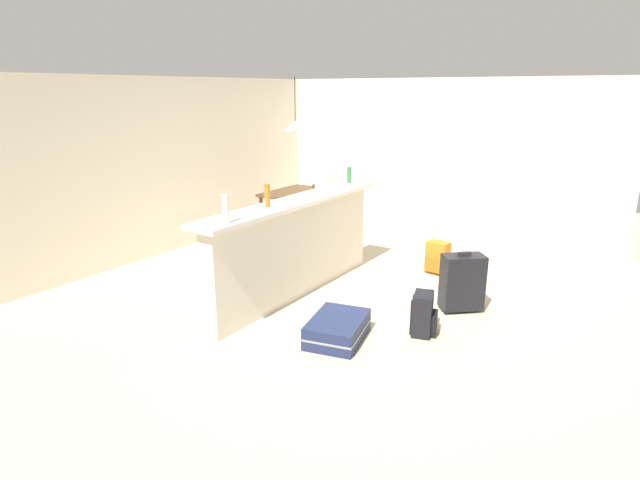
{
  "coord_description": "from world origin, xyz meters",
  "views": [
    {
      "loc": [
        -5.06,
        -2.96,
        2.33
      ],
      "look_at": [
        -0.29,
        0.27,
        0.64
      ],
      "focal_mm": 28.91,
      "sensor_mm": 36.0,
      "label": 1
    }
  ],
  "objects": [
    {
      "name": "ground_plane",
      "position": [
        0.0,
        0.0,
        -0.03
      ],
      "size": [
        13.0,
        13.0,
        0.05
      ],
      "primitive_type": "cube",
      "color": "#BCAD8E"
    },
    {
      "name": "wall_back",
      "position": [
        0.0,
        3.05,
        1.25
      ],
      "size": [
        6.6,
        0.1,
        2.5
      ],
      "primitive_type": "cube",
      "color": "silver",
      "rests_on": "ground_plane"
    },
    {
      "name": "wall_right",
      "position": [
        3.05,
        0.3,
        1.25
      ],
      "size": [
        0.1,
        6.0,
        2.5
      ],
      "primitive_type": "cube",
      "color": "silver",
      "rests_on": "ground_plane"
    },
    {
      "name": "partition_half_wall",
      "position": [
        -0.52,
        0.44,
        0.54
      ],
      "size": [
        2.8,
        0.2,
        1.08
      ],
      "primitive_type": "cube",
      "color": "silver",
      "rests_on": "ground_plane"
    },
    {
      "name": "bar_countertop",
      "position": [
        -0.52,
        0.44,
        1.11
      ],
      "size": [
        2.96,
        0.4,
        0.05
      ],
      "primitive_type": "cube",
      "color": "white",
      "rests_on": "partition_half_wall"
    },
    {
      "name": "bottle_white",
      "position": [
        -1.72,
        0.34,
        1.27
      ],
      "size": [
        0.06,
        0.06,
        0.27
      ],
      "primitive_type": "cylinder",
      "color": "silver",
      "rests_on": "bar_countertop"
    },
    {
      "name": "bottle_amber",
      "position": [
        -0.98,
        0.47,
        1.26
      ],
      "size": [
        0.06,
        0.06,
        0.24
      ],
      "primitive_type": "cylinder",
      "color": "#9E661E",
      "rests_on": "bar_countertop"
    },
    {
      "name": "bottle_clear",
      "position": [
        -0.12,
        0.41,
        1.27
      ],
      "size": [
        0.07,
        0.07,
        0.26
      ],
      "primitive_type": "cylinder",
      "color": "silver",
      "rests_on": "bar_countertop"
    },
    {
      "name": "bottle_green",
      "position": [
        0.73,
        0.49,
        1.24
      ],
      "size": [
        0.06,
        0.06,
        0.21
      ],
      "primitive_type": "cylinder",
      "color": "#2D6B38",
      "rests_on": "bar_countertop"
    },
    {
      "name": "grocery_bag",
      "position": [
        0.24,
        0.49,
        1.24
      ],
      "size": [
        0.26,
        0.18,
        0.22
      ],
      "primitive_type": "cube",
      "color": "silver",
      "rests_on": "bar_countertop"
    },
    {
      "name": "dining_table",
      "position": [
        1.5,
        1.93,
        0.65
      ],
      "size": [
        1.1,
        0.8,
        0.74
      ],
      "color": "#4C331E",
      "rests_on": "ground_plane"
    },
    {
      "name": "dining_chair_near_partition",
      "position": [
        1.48,
        1.33,
        0.52
      ],
      "size": [
        0.47,
        0.47,
        0.93
      ],
      "color": "#4C331E",
      "rests_on": "ground_plane"
    },
    {
      "name": "pendant_lamp",
      "position": [
        1.48,
        1.92,
        1.78
      ],
      "size": [
        0.34,
        0.34,
        0.84
      ],
      "color": "black"
    },
    {
      "name": "suitcase_flat_navy",
      "position": [
        -1.22,
        -0.57,
        0.11
      ],
      "size": [
        0.88,
        0.64,
        0.22
      ],
      "color": "#1E284C",
      "rests_on": "ground_plane"
    },
    {
      "name": "suitcase_upright_black",
      "position": [
        0.11,
        -1.32,
        0.33
      ],
      "size": [
        0.47,
        0.49,
        0.67
      ],
      "color": "black",
      "rests_on": "ground_plane"
    },
    {
      "name": "backpack_orange",
      "position": [
        1.1,
        -0.65,
        0.2
      ],
      "size": [
        0.27,
        0.3,
        0.42
      ],
      "color": "orange",
      "rests_on": "ground_plane"
    },
    {
      "name": "backpack_black",
      "position": [
        -0.65,
        -1.2,
        0.2
      ],
      "size": [
        0.32,
        0.3,
        0.42
      ],
      "color": "black",
      "rests_on": "ground_plane"
    }
  ]
}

